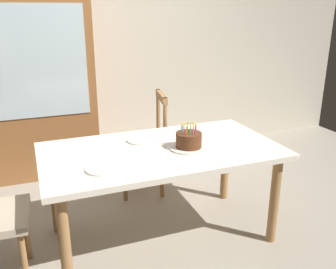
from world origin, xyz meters
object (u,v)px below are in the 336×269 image
(dining_table, at_px, (162,159))
(birthday_cake, at_px, (189,141))
(china_cabinet, at_px, (37,85))
(plate_far_side, at_px, (142,140))
(chair_spindle_back, at_px, (144,146))
(plate_near_celebrant, at_px, (103,169))

(dining_table, relative_size, birthday_cake, 6.05)
(dining_table, bearing_deg, china_cabinet, 115.66)
(dining_table, distance_m, plate_far_side, 0.24)
(chair_spindle_back, bearing_deg, birthday_cake, -85.05)
(birthday_cake, xyz_separation_m, plate_far_side, (-0.27, 0.27, -0.05))
(china_cabinet, bearing_deg, chair_spindle_back, -42.36)
(birthday_cake, distance_m, chair_spindle_back, 0.90)
(plate_far_side, xyz_separation_m, china_cabinet, (-0.66, 1.35, 0.22))
(dining_table, distance_m, birthday_cake, 0.24)
(plate_near_celebrant, height_order, chair_spindle_back, chair_spindle_back)
(dining_table, xyz_separation_m, birthday_cake, (0.18, -0.07, 0.14))
(plate_near_celebrant, relative_size, china_cabinet, 0.12)
(plate_far_side, distance_m, china_cabinet, 1.52)
(dining_table, distance_m, china_cabinet, 1.76)
(plate_far_side, distance_m, chair_spindle_back, 0.66)
(birthday_cake, height_order, plate_near_celebrant, birthday_cake)
(plate_near_celebrant, bearing_deg, dining_table, 23.98)
(plate_near_celebrant, bearing_deg, chair_spindle_back, 59.64)
(dining_table, height_order, chair_spindle_back, chair_spindle_back)
(chair_spindle_back, relative_size, china_cabinet, 0.50)
(china_cabinet, bearing_deg, plate_far_side, -63.83)
(plate_far_side, bearing_deg, plate_near_celebrant, -132.60)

